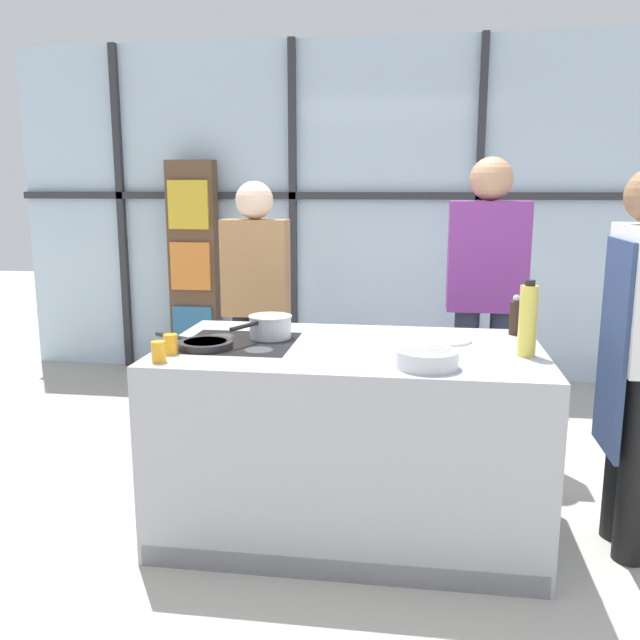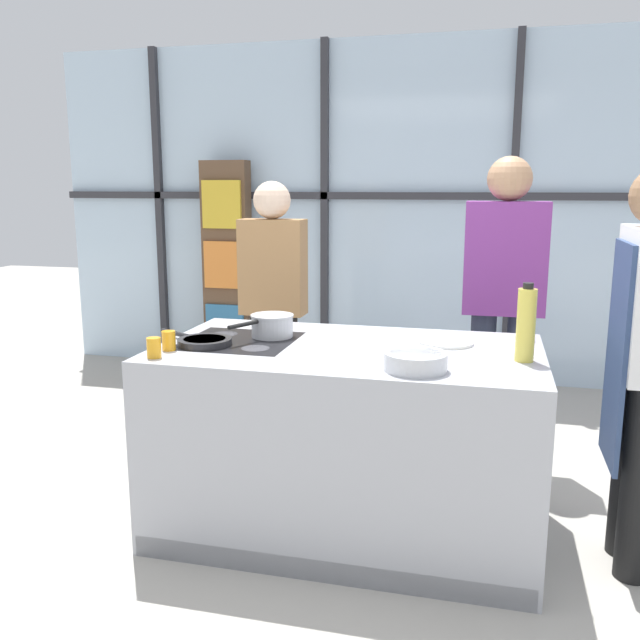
{
  "view_description": "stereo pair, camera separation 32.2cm",
  "coord_description": "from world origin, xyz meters",
  "px_view_note": "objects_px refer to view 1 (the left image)",
  "views": [
    {
      "loc": [
        0.3,
        -3.03,
        1.62
      ],
      "look_at": [
        -0.16,
        0.1,
        0.99
      ],
      "focal_mm": 38.0,
      "sensor_mm": 36.0,
      "label": 1
    },
    {
      "loc": [
        0.61,
        -2.97,
        1.62
      ],
      "look_at": [
        -0.16,
        0.1,
        0.99
      ],
      "focal_mm": 38.0,
      "sensor_mm": 36.0,
      "label": 2
    }
  ],
  "objects_px": {
    "frying_pan": "(204,344)",
    "juice_glass_far": "(171,344)",
    "chef": "(639,342)",
    "spectator_far_left": "(256,296)",
    "saucepan": "(270,326)",
    "mixing_bowl": "(427,358)",
    "pepper_grinder": "(516,317)",
    "juice_glass_near": "(159,352)",
    "white_plate": "(445,340)",
    "spectator_center_left": "(486,290)",
    "oil_bottle": "(528,320)"
  },
  "relations": [
    {
      "from": "pepper_grinder",
      "to": "juice_glass_near",
      "type": "bearing_deg",
      "value": -153.71
    },
    {
      "from": "frying_pan",
      "to": "pepper_grinder",
      "type": "bearing_deg",
      "value": 18.76
    },
    {
      "from": "spectator_far_left",
      "to": "juice_glass_far",
      "type": "xyz_separation_m",
      "value": [
        -0.07,
        -1.3,
        -0.01
      ]
    },
    {
      "from": "oil_bottle",
      "to": "juice_glass_near",
      "type": "distance_m",
      "value": 1.59
    },
    {
      "from": "white_plate",
      "to": "mixing_bowl",
      "type": "height_order",
      "value": "mixing_bowl"
    },
    {
      "from": "chef",
      "to": "white_plate",
      "type": "xyz_separation_m",
      "value": [
        -0.81,
        0.21,
        -0.06
      ]
    },
    {
      "from": "frying_pan",
      "to": "oil_bottle",
      "type": "xyz_separation_m",
      "value": [
        1.44,
        0.06,
        0.14
      ]
    },
    {
      "from": "chef",
      "to": "frying_pan",
      "type": "bearing_deg",
      "value": 92.64
    },
    {
      "from": "chef",
      "to": "juice_glass_near",
      "type": "xyz_separation_m",
      "value": [
        -2.02,
        -0.36,
        -0.03
      ]
    },
    {
      "from": "frying_pan",
      "to": "pepper_grinder",
      "type": "height_order",
      "value": "pepper_grinder"
    },
    {
      "from": "oil_bottle",
      "to": "chef",
      "type": "bearing_deg",
      "value": 4.0
    },
    {
      "from": "chef",
      "to": "frying_pan",
      "type": "height_order",
      "value": "chef"
    },
    {
      "from": "mixing_bowl",
      "to": "juice_glass_near",
      "type": "relative_size",
      "value": 2.88
    },
    {
      "from": "frying_pan",
      "to": "oil_bottle",
      "type": "height_order",
      "value": "oil_bottle"
    },
    {
      "from": "mixing_bowl",
      "to": "spectator_far_left",
      "type": "bearing_deg",
      "value": 127.37
    },
    {
      "from": "white_plate",
      "to": "pepper_grinder",
      "type": "xyz_separation_m",
      "value": [
        0.35,
        0.2,
        0.08
      ]
    },
    {
      "from": "saucepan",
      "to": "oil_bottle",
      "type": "relative_size",
      "value": 1.09
    },
    {
      "from": "juice_glass_far",
      "to": "chef",
      "type": "bearing_deg",
      "value": 6.35
    },
    {
      "from": "frying_pan",
      "to": "white_plate",
      "type": "xyz_separation_m",
      "value": [
        1.1,
        0.3,
        -0.01
      ]
    },
    {
      "from": "juice_glass_far",
      "to": "spectator_center_left",
      "type": "bearing_deg",
      "value": 41.32
    },
    {
      "from": "mixing_bowl",
      "to": "spectator_center_left",
      "type": "bearing_deg",
      "value": 75.35
    },
    {
      "from": "spectator_center_left",
      "to": "mixing_bowl",
      "type": "xyz_separation_m",
      "value": [
        -0.36,
        -1.37,
        -0.08
      ]
    },
    {
      "from": "oil_bottle",
      "to": "juice_glass_near",
      "type": "xyz_separation_m",
      "value": [
        -1.55,
        -0.33,
        -0.11
      ]
    },
    {
      "from": "saucepan",
      "to": "juice_glass_near",
      "type": "bearing_deg",
      "value": -124.99
    },
    {
      "from": "white_plate",
      "to": "pepper_grinder",
      "type": "relative_size",
      "value": 1.25
    },
    {
      "from": "mixing_bowl",
      "to": "oil_bottle",
      "type": "xyz_separation_m",
      "value": [
        0.43,
        0.26,
        0.12
      ]
    },
    {
      "from": "spectator_far_left",
      "to": "juice_glass_far",
      "type": "relative_size",
      "value": 18.68
    },
    {
      "from": "mixing_bowl",
      "to": "juice_glass_near",
      "type": "distance_m",
      "value": 1.12
    },
    {
      "from": "frying_pan",
      "to": "juice_glass_near",
      "type": "distance_m",
      "value": 0.3
    },
    {
      "from": "juice_glass_near",
      "to": "juice_glass_far",
      "type": "distance_m",
      "value": 0.14
    },
    {
      "from": "frying_pan",
      "to": "juice_glass_far",
      "type": "xyz_separation_m",
      "value": [
        -0.11,
        -0.14,
        0.03
      ]
    },
    {
      "from": "mixing_bowl",
      "to": "juice_glass_far",
      "type": "bearing_deg",
      "value": 176.37
    },
    {
      "from": "mixing_bowl",
      "to": "chef",
      "type": "bearing_deg",
      "value": 18.12
    },
    {
      "from": "chef",
      "to": "frying_pan",
      "type": "xyz_separation_m",
      "value": [
        -1.91,
        -0.09,
        -0.05
      ]
    },
    {
      "from": "oil_bottle",
      "to": "mixing_bowl",
      "type": "bearing_deg",
      "value": -148.61
    },
    {
      "from": "frying_pan",
      "to": "mixing_bowl",
      "type": "height_order",
      "value": "mixing_bowl"
    },
    {
      "from": "spectator_far_left",
      "to": "saucepan",
      "type": "xyz_separation_m",
      "value": [
        0.29,
        -0.92,
        0.0
      ]
    },
    {
      "from": "spectator_center_left",
      "to": "frying_pan",
      "type": "height_order",
      "value": "spectator_center_left"
    },
    {
      "from": "spectator_center_left",
      "to": "juice_glass_far",
      "type": "xyz_separation_m",
      "value": [
        -1.47,
        -1.3,
        -0.08
      ]
    },
    {
      "from": "spectator_center_left",
      "to": "white_plate",
      "type": "distance_m",
      "value": 0.91
    },
    {
      "from": "chef",
      "to": "mixing_bowl",
      "type": "distance_m",
      "value": 0.95
    },
    {
      "from": "oil_bottle",
      "to": "juice_glass_far",
      "type": "xyz_separation_m",
      "value": [
        -1.55,
        -0.19,
        -0.11
      ]
    },
    {
      "from": "oil_bottle",
      "to": "juice_glass_far",
      "type": "distance_m",
      "value": 1.56
    },
    {
      "from": "saucepan",
      "to": "pepper_grinder",
      "type": "bearing_deg",
      "value": 11.81
    },
    {
      "from": "pepper_grinder",
      "to": "juice_glass_near",
      "type": "height_order",
      "value": "pepper_grinder"
    },
    {
      "from": "chef",
      "to": "mixing_bowl",
      "type": "xyz_separation_m",
      "value": [
        -0.9,
        -0.3,
        -0.03
      ]
    },
    {
      "from": "mixing_bowl",
      "to": "juice_glass_far",
      "type": "xyz_separation_m",
      "value": [
        -1.12,
        0.07,
        0.0
      ]
    },
    {
      "from": "mixing_bowl",
      "to": "pepper_grinder",
      "type": "bearing_deg",
      "value": 57.83
    },
    {
      "from": "saucepan",
      "to": "pepper_grinder",
      "type": "distance_m",
      "value": 1.22
    },
    {
      "from": "white_plate",
      "to": "juice_glass_near",
      "type": "bearing_deg",
      "value": -154.64
    }
  ]
}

